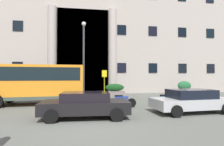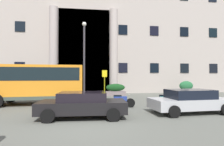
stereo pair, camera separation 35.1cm
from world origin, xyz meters
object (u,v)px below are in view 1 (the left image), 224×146
(hedge_planter_east, at_px, (184,88))
(parked_compact_extra, at_px, (191,101))
(bus_stop_sign, at_px, (104,81))
(lamppost_plaza_centre, at_px, (84,53))
(orange_minibus, at_px, (38,81))
(motorcycle_far_end, at_px, (166,100))
(parked_hatchback_near, at_px, (86,104))
(scooter_by_planter, at_px, (121,101))
(hedge_planter_entrance_left, at_px, (115,90))
(hedge_planter_far_west, at_px, (39,91))

(hedge_planter_east, xyz_separation_m, parked_compact_extra, (-5.37, -9.69, -0.06))
(hedge_planter_east, distance_m, parked_compact_extra, 11.08)
(bus_stop_sign, xyz_separation_m, lamppost_plaza_centre, (-1.87, 1.15, 2.64))
(parked_compact_extra, xyz_separation_m, lamppost_plaza_centre, (-6.21, 7.48, 3.58))
(parked_compact_extra, bearing_deg, orange_minibus, 151.04)
(motorcycle_far_end, bearing_deg, parked_hatchback_near, -146.60)
(orange_minibus, distance_m, scooter_by_planter, 6.37)
(hedge_planter_entrance_left, distance_m, parked_compact_extra, 9.90)
(hedge_planter_east, distance_m, hedge_planter_entrance_left, 8.29)
(hedge_planter_far_west, height_order, parked_compact_extra, parked_compact_extra)
(bus_stop_sign, xyz_separation_m, parked_hatchback_near, (-1.60, -6.74, -0.95))
(orange_minibus, height_order, hedge_planter_far_west, orange_minibus)
(orange_minibus, xyz_separation_m, hedge_planter_far_west, (-1.34, 5.27, -1.11))
(parked_compact_extra, bearing_deg, hedge_planter_far_west, 134.07)
(bus_stop_sign, distance_m, hedge_planter_far_west, 7.36)
(parked_compact_extra, distance_m, motorcycle_far_end, 2.10)
(orange_minibus, distance_m, bus_stop_sign, 5.52)
(hedge_planter_far_west, bearing_deg, parked_hatchback_near, -64.01)
(hedge_planter_far_west, bearing_deg, hedge_planter_entrance_left, -1.23)
(scooter_by_planter, bearing_deg, hedge_planter_far_west, 137.24)
(hedge_planter_east, xyz_separation_m, motorcycle_far_end, (-5.91, -7.68, -0.29))
(hedge_planter_far_west, height_order, motorcycle_far_end, hedge_planter_far_west)
(parked_compact_extra, xyz_separation_m, motorcycle_far_end, (-0.54, 2.02, -0.23))
(bus_stop_sign, bearing_deg, hedge_planter_entrance_left, 65.47)
(hedge_planter_east, bearing_deg, orange_minibus, -160.26)
(hedge_planter_entrance_left, bearing_deg, scooter_by_planter, -95.80)
(hedge_planter_east, height_order, lamppost_plaza_centre, lamppost_plaza_centre)
(orange_minibus, bearing_deg, parked_compact_extra, -28.42)
(orange_minibus, distance_m, hedge_planter_entrance_left, 8.41)
(hedge_planter_entrance_left, xyz_separation_m, parked_hatchback_near, (-3.03, -9.87, 0.06))
(bus_stop_sign, bearing_deg, hedge_planter_far_west, 153.05)
(orange_minibus, distance_m, parked_hatchback_near, 6.04)
(parked_hatchback_near, xyz_separation_m, lamppost_plaza_centre, (-0.26, 7.89, 3.59))
(hedge_planter_east, bearing_deg, scooter_by_planter, -140.13)
(motorcycle_far_end, distance_m, lamppost_plaza_centre, 8.74)
(parked_hatchback_near, xyz_separation_m, scooter_by_planter, (2.29, 2.57, -0.21))
(bus_stop_sign, height_order, parked_hatchback_near, bus_stop_sign)
(hedge_planter_east, height_order, hedge_planter_far_west, hedge_planter_east)
(bus_stop_sign, distance_m, hedge_planter_entrance_left, 3.59)
(motorcycle_far_end, bearing_deg, bus_stop_sign, 140.59)
(hedge_planter_far_west, xyz_separation_m, parked_compact_extra, (10.84, -9.63, 0.08))
(hedge_planter_far_west, xyz_separation_m, parked_hatchback_near, (4.90, -10.04, 0.06))
(hedge_planter_east, relative_size, hedge_planter_far_west, 0.90)
(hedge_planter_far_west, bearing_deg, bus_stop_sign, -26.95)
(orange_minibus, bearing_deg, lamppost_plaza_centre, 39.72)
(parked_compact_extra, height_order, scooter_by_planter, parked_compact_extra)
(hedge_planter_east, bearing_deg, hedge_planter_entrance_left, -178.39)
(hedge_planter_entrance_left, bearing_deg, parked_compact_extra, -72.90)
(scooter_by_planter, height_order, motorcycle_far_end, same)
(orange_minibus, xyz_separation_m, motorcycle_far_end, (8.96, -2.34, -1.26))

